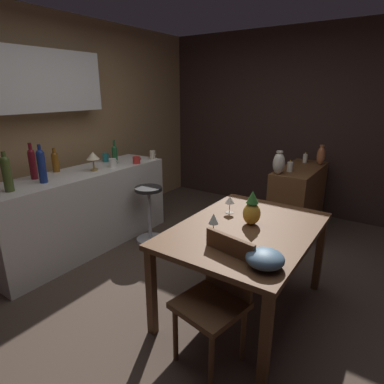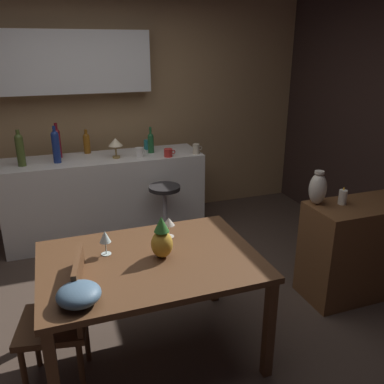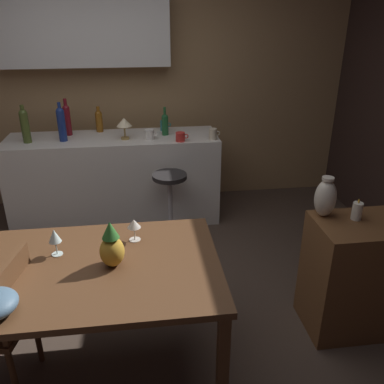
# 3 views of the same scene
# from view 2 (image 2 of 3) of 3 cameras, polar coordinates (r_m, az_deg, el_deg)

# --- Properties ---
(ground_plane) EXTENTS (9.00, 9.00, 0.00)m
(ground_plane) POSITION_cam_2_polar(r_m,az_deg,el_deg) (3.41, -6.37, -16.38)
(ground_plane) COLOR #47382D
(wall_kitchen_back) EXTENTS (5.20, 0.33, 2.60)m
(wall_kitchen_back) POSITION_cam_2_polar(r_m,az_deg,el_deg) (4.83, -13.74, 12.31)
(wall_kitchen_back) COLOR #9E7A51
(wall_kitchen_back) RESTS_ON ground_plane
(dining_table) EXTENTS (1.38, 0.97, 0.74)m
(dining_table) POSITION_cam_2_polar(r_m,az_deg,el_deg) (2.65, -5.91, -10.82)
(dining_table) COLOR #56351E
(dining_table) RESTS_ON ground_plane
(kitchen_counter) EXTENTS (2.10, 0.60, 0.90)m
(kitchen_counter) POSITION_cam_2_polar(r_m,az_deg,el_deg) (4.53, -12.08, -0.64)
(kitchen_counter) COLOR silver
(kitchen_counter) RESTS_ON ground_plane
(sideboard_cabinet) EXTENTS (1.10, 0.44, 0.82)m
(sideboard_cabinet) POSITION_cam_2_polar(r_m,az_deg,el_deg) (3.74, 23.53, -7.18)
(sideboard_cabinet) COLOR brown
(sideboard_cabinet) RESTS_ON ground_plane
(chair_near_window) EXTENTS (0.47, 0.47, 0.87)m
(chair_near_window) POSITION_cam_2_polar(r_m,az_deg,el_deg) (2.65, -17.69, -16.52)
(chair_near_window) COLOR #56351E
(chair_near_window) RESTS_ON ground_plane
(bar_stool) EXTENTS (0.34, 0.34, 0.68)m
(bar_stool) POSITION_cam_2_polar(r_m,az_deg,el_deg) (4.18, -3.83, -3.28)
(bar_stool) COLOR #262323
(bar_stool) RESTS_ON ground_plane
(wine_glass_left) EXTENTS (0.08, 0.08, 0.15)m
(wine_glass_left) POSITION_cam_2_polar(r_m,az_deg,el_deg) (2.83, -3.31, -4.31)
(wine_glass_left) COLOR silver
(wine_glass_left) RESTS_ON dining_table
(wine_glass_right) EXTENTS (0.07, 0.07, 0.17)m
(wine_glass_right) POSITION_cam_2_polar(r_m,az_deg,el_deg) (2.65, -12.21, -6.28)
(wine_glass_right) COLOR silver
(wine_glass_right) RESTS_ON dining_table
(pineapple_centerpiece) EXTENTS (0.14, 0.14, 0.28)m
(pineapple_centerpiece) POSITION_cam_2_polar(r_m,az_deg,el_deg) (2.57, -4.29, -6.76)
(pineapple_centerpiece) COLOR gold
(pineapple_centerpiece) RESTS_ON dining_table
(fruit_bowl) EXTENTS (0.23, 0.23, 0.11)m
(fruit_bowl) POSITION_cam_2_polar(r_m,az_deg,el_deg) (2.25, -15.73, -13.77)
(fruit_bowl) COLOR slate
(fruit_bowl) RESTS_ON dining_table
(wine_bottle_olive) EXTENTS (0.08, 0.08, 0.36)m
(wine_bottle_olive) POSITION_cam_2_polar(r_m,az_deg,el_deg) (4.26, -23.17, 5.68)
(wine_bottle_olive) COLOR #475623
(wine_bottle_olive) RESTS_ON kitchen_counter
(wine_bottle_amber) EXTENTS (0.07, 0.07, 0.26)m
(wine_bottle_amber) POSITION_cam_2_polar(r_m,az_deg,el_deg) (4.56, -14.69, 6.83)
(wine_bottle_amber) COLOR #8C5114
(wine_bottle_amber) RESTS_ON kitchen_counter
(wine_bottle_cobalt) EXTENTS (0.08, 0.08, 0.37)m
(wine_bottle_cobalt) POSITION_cam_2_polar(r_m,az_deg,el_deg) (4.26, -18.72, 6.27)
(wine_bottle_cobalt) COLOR navy
(wine_bottle_cobalt) RESTS_ON kitchen_counter
(wine_bottle_green) EXTENTS (0.07, 0.07, 0.28)m
(wine_bottle_green) POSITION_cam_2_polar(r_m,az_deg,el_deg) (4.47, -5.85, 7.07)
(wine_bottle_green) COLOR #1E592D
(wine_bottle_green) RESTS_ON kitchen_counter
(wine_bottle_ruby) EXTENTS (0.07, 0.07, 0.37)m
(wine_bottle_ruby) POSITION_cam_2_polar(r_m,az_deg,el_deg) (4.46, -18.49, 6.77)
(wine_bottle_ruby) COLOR maroon
(wine_bottle_ruby) RESTS_ON kitchen_counter
(cup_cream) EXTENTS (0.11, 0.07, 0.11)m
(cup_cream) POSITION_cam_2_polar(r_m,az_deg,el_deg) (4.41, 0.59, 6.12)
(cup_cream) COLOR beige
(cup_cream) RESTS_ON kitchen_counter
(cup_white) EXTENTS (0.12, 0.08, 0.10)m
(cup_white) POSITION_cam_2_polar(r_m,az_deg,el_deg) (4.32, -7.47, 5.59)
(cup_white) COLOR white
(cup_white) RESTS_ON kitchen_counter
(cup_red) EXTENTS (0.12, 0.09, 0.09)m
(cup_red) POSITION_cam_2_polar(r_m,az_deg,el_deg) (4.30, -3.36, 5.57)
(cup_red) COLOR red
(cup_red) RESTS_ON kitchen_counter
(cup_teal) EXTENTS (0.11, 0.08, 0.11)m
(cup_teal) POSITION_cam_2_polar(r_m,az_deg,el_deg) (4.64, -6.33, 6.69)
(cup_teal) COLOR teal
(cup_teal) RESTS_ON kitchen_counter
(counter_lamp) EXTENTS (0.15, 0.15, 0.21)m
(counter_lamp) POSITION_cam_2_polar(r_m,az_deg,el_deg) (4.29, -10.78, 6.81)
(counter_lamp) COLOR #A58447
(counter_lamp) RESTS_ON kitchen_counter
(pillar_candle_tall) EXTENTS (0.07, 0.07, 0.14)m
(pillar_candle_tall) POSITION_cam_2_polar(r_m,az_deg,el_deg) (3.42, 20.55, -0.68)
(pillar_candle_tall) COLOR white
(pillar_candle_tall) RESTS_ON sideboard_cabinet
(vase_ceramic_ivory) EXTENTS (0.14, 0.14, 0.27)m
(vase_ceramic_ivory) POSITION_cam_2_polar(r_m,az_deg,el_deg) (3.34, 17.37, 0.49)
(vase_ceramic_ivory) COLOR beige
(vase_ceramic_ivory) RESTS_ON sideboard_cabinet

